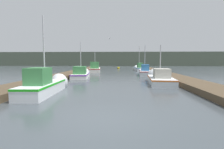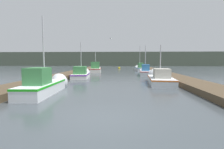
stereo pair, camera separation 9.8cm
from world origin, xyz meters
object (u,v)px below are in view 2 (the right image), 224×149
channel_buoy (119,68)px  seagull_lead (110,39)px  fishing_boat_4 (96,69)px  mooring_piling_0 (80,70)px  fishing_boat_2 (82,74)px  fishing_boat_3 (145,71)px  fishing_boat_1 (159,78)px  fishing_boat_5 (140,68)px  fishing_boat_0 (45,85)px  mooring_piling_1 (147,68)px

channel_buoy → seagull_lead: seagull_lead is taller
fishing_boat_4 → channel_buoy: bearing=65.9°
mooring_piling_0 → channel_buoy: (4.92, 16.80, -0.44)m
fishing_boat_2 → fishing_boat_4: fishing_boat_2 is taller
seagull_lead → fishing_boat_3: bearing=113.5°
fishing_boat_4 → seagull_lead: seagull_lead is taller
fishing_boat_1 → fishing_boat_3: (-0.17, 8.15, 0.06)m
fishing_boat_5 → seagull_lead: seagull_lead is taller
fishing_boat_3 → mooring_piling_0: bearing=-168.5°
fishing_boat_4 → mooring_piling_0: size_ratio=4.47×
mooring_piling_0 → fishing_boat_1: bearing=-39.2°
fishing_boat_4 → fishing_boat_0: bearing=-96.6°
fishing_boat_2 → fishing_boat_3: bearing=23.5°
fishing_boat_1 → mooring_piling_0: (-8.78, 7.15, 0.21)m
fishing_boat_3 → seagull_lead: size_ratio=11.14×
fishing_boat_3 → fishing_boat_4: (-7.37, 4.68, 0.08)m
fishing_boat_1 → mooring_piling_0: size_ratio=5.20×
fishing_boat_4 → channel_buoy: (3.67, 11.12, -0.36)m
fishing_boat_2 → fishing_boat_5: 15.17m
mooring_piling_1 → seagull_lead: seagull_lead is taller
fishing_boat_0 → seagull_lead: seagull_lead is taller
fishing_boat_4 → fishing_boat_5: size_ratio=0.87×
fishing_boat_1 → channel_buoy: (-3.86, 23.95, -0.23)m
fishing_boat_2 → mooring_piling_0: size_ratio=4.36×
fishing_boat_1 → seagull_lead: (-4.65, 5.58, 4.10)m
fishing_boat_1 → channel_buoy: fishing_boat_1 is taller
fishing_boat_0 → fishing_boat_3: bearing=58.2°
mooring_piling_1 → channel_buoy: size_ratio=1.01×
fishing_boat_3 → mooring_piling_0: 8.67m
fishing_boat_5 → mooring_piling_1: 2.61m
fishing_boat_5 → fishing_boat_1: bearing=-91.7°
channel_buoy → mooring_piling_0: bearing=-106.3°
mooring_piling_1 → mooring_piling_0: bearing=-142.9°
fishing_boat_5 → mooring_piling_0: (-8.76, -9.78, 0.14)m
fishing_boat_5 → fishing_boat_2: bearing=-122.4°
channel_buoy → fishing_boat_0: bearing=-97.6°
fishing_boat_5 → fishing_boat_3: bearing=-92.7°
mooring_piling_1 → seagull_lead: size_ratio=1.88×
mooring_piling_1 → fishing_boat_4: bearing=-168.7°
fishing_boat_3 → fishing_boat_5: size_ratio=1.03×
fishing_boat_0 → fishing_boat_3: size_ratio=0.84×
fishing_boat_3 → mooring_piling_1: (1.13, 6.37, 0.09)m
fishing_boat_2 → mooring_piling_0: bearing=101.5°
fishing_boat_0 → fishing_boat_3: fishing_boat_0 is taller
seagull_lead → channel_buoy: bearing=171.2°
fishing_boat_4 → mooring_piling_0: fishing_boat_4 is taller
fishing_boat_0 → fishing_boat_2: 9.20m
fishing_boat_2 → fishing_boat_3: fishing_boat_2 is taller
fishing_boat_0 → fishing_boat_5: size_ratio=0.86×
fishing_boat_4 → fishing_boat_5: 8.55m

